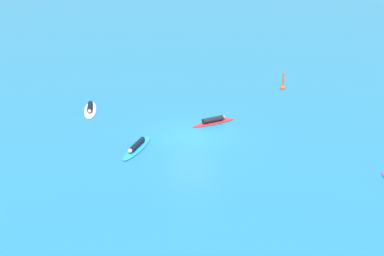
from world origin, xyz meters
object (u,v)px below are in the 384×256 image
surfer_on_blue_board (137,147)px  surfer_on_white_board (90,109)px  surfer_on_red_board (213,121)px  marker_buoy (283,85)px

surfer_on_blue_board → surfer_on_white_board: bearing=-129.3°
surfer_on_blue_board → surfer_on_red_board: (4.01, 4.09, 0.03)m
surfer_on_white_board → surfer_on_blue_board: size_ratio=0.99×
surfer_on_blue_board → marker_buoy: bearing=155.3°
surfer_on_red_board → surfer_on_white_board: bearing=136.9°
surfer_on_white_board → marker_buoy: size_ratio=2.40×
surfer_on_blue_board → marker_buoy: marker_buoy is taller
marker_buoy → surfer_on_white_board: bearing=-156.4°
surfer_on_blue_board → surfer_on_red_board: bearing=149.0°
surfer_on_white_board → marker_buoy: (13.06, 5.70, 0.15)m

